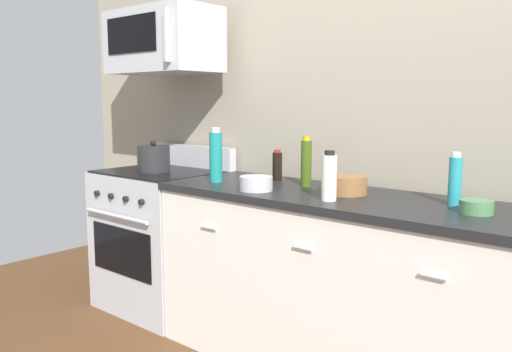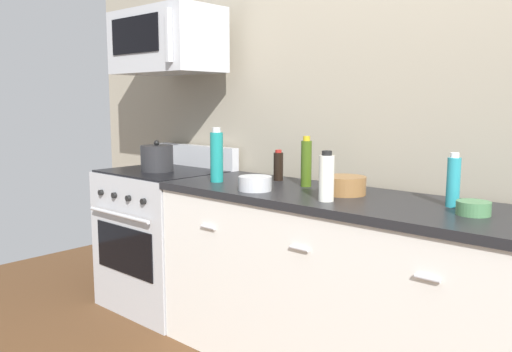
{
  "view_description": "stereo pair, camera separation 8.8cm",
  "coord_description": "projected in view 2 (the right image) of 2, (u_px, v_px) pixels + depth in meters",
  "views": [
    {
      "loc": [
        1.03,
        -2.21,
        1.37
      ],
      "look_at": [
        -0.8,
        -0.05,
        0.97
      ],
      "focal_mm": 37.11,
      "sensor_mm": 36.0,
      "label": 1
    },
    {
      "loc": [
        1.09,
        -2.15,
        1.37
      ],
      "look_at": [
        -0.8,
        -0.05,
        0.97
      ],
      "focal_mm": 37.11,
      "sensor_mm": 36.0,
      "label": 2
    }
  ],
  "objects": [
    {
      "name": "back_wall",
      "position": [
        439.0,
        106.0,
        2.61
      ],
      "size": [
        5.68,
        0.1,
        2.7
      ],
      "primitive_type": "cube",
      "color": "#9E937F",
      "rests_on": "ground_plane"
    },
    {
      "name": "counter_unit",
      "position": [
        393.0,
        301.0,
        2.43
      ],
      "size": [
        2.59,
        0.66,
        0.92
      ],
      "color": "silver",
      "rests_on": "ground_plane"
    },
    {
      "name": "range_oven",
      "position": [
        166.0,
        237.0,
        3.54
      ],
      "size": [
        0.76,
        0.69,
        1.07
      ],
      "color": "#B7BABF",
      "rests_on": "ground_plane"
    },
    {
      "name": "microwave",
      "position": [
        166.0,
        42.0,
        3.4
      ],
      "size": [
        0.74,
        0.44,
        0.4
      ],
      "color": "#B7BABF"
    },
    {
      "name": "bottle_olive_oil",
      "position": [
        306.0,
        163.0,
        2.82
      ],
      "size": [
        0.06,
        0.06,
        0.27
      ],
      "color": "#385114",
      "rests_on": "countertop_slab"
    },
    {
      "name": "bottle_soy_sauce_dark",
      "position": [
        278.0,
        166.0,
        3.04
      ],
      "size": [
        0.06,
        0.06,
        0.18
      ],
      "color": "black",
      "rests_on": "countertop_slab"
    },
    {
      "name": "bottle_dish_soap",
      "position": [
        453.0,
        181.0,
        2.28
      ],
      "size": [
        0.06,
        0.06,
        0.24
      ],
      "color": "teal",
      "rests_on": "countertop_slab"
    },
    {
      "name": "bottle_vinegar_white",
      "position": [
        326.0,
        177.0,
        2.41
      ],
      "size": [
        0.07,
        0.07,
        0.23
      ],
      "color": "silver",
      "rests_on": "countertop_slab"
    },
    {
      "name": "bottle_sparkling_teal",
      "position": [
        217.0,
        156.0,
        2.98
      ],
      "size": [
        0.07,
        0.07,
        0.31
      ],
      "color": "#197F7A",
      "rests_on": "countertop_slab"
    },
    {
      "name": "bowl_steel_prep",
      "position": [
        255.0,
        183.0,
        2.7
      ],
      "size": [
        0.17,
        0.17,
        0.07
      ],
      "color": "#B2B5BA",
      "rests_on": "countertop_slab"
    },
    {
      "name": "bowl_wooden_salad",
      "position": [
        344.0,
        185.0,
        2.59
      ],
      "size": [
        0.21,
        0.21,
        0.09
      ],
      "color": "brown",
      "rests_on": "countertop_slab"
    },
    {
      "name": "bowl_green_glaze",
      "position": [
        473.0,
        208.0,
        2.12
      ],
      "size": [
        0.14,
        0.14,
        0.06
      ],
      "color": "#477A4C",
      "rests_on": "countertop_slab"
    },
    {
      "name": "stockpot",
      "position": [
        157.0,
        158.0,
        3.43
      ],
      "size": [
        0.21,
        0.21,
        0.2
      ],
      "color": "#262628",
      "rests_on": "range_oven"
    }
  ]
}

